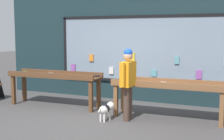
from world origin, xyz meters
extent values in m
plane|color=#474444|center=(0.00, 0.00, 0.00)|extent=(40.00, 40.00, 0.00)
cube|color=#192D33|center=(0.00, 2.40, 1.80)|extent=(8.21, 0.20, 3.59)
cube|color=gray|center=(0.76, 2.27, 1.49)|extent=(5.71, 0.03, 1.84)
cube|color=black|center=(0.76, 2.27, 2.41)|extent=(5.79, 0.06, 0.08)
cube|color=black|center=(0.76, 2.27, 0.57)|extent=(5.79, 0.06, 0.08)
cube|color=black|center=(-2.09, 2.27, 1.49)|extent=(0.08, 0.06, 1.84)
cube|color=#994CA5|center=(-1.80, 2.23, 0.87)|extent=(0.13, 0.03, 0.25)
cube|color=orange|center=(-1.17, 2.23, 1.21)|extent=(0.13, 0.03, 0.20)
cube|color=silver|center=(-0.51, 2.23, 0.85)|extent=(0.14, 0.03, 0.20)
cube|color=yellow|center=(0.15, 2.23, 1.26)|extent=(0.15, 0.03, 0.26)
cube|color=#5999A5|center=(0.79, 2.23, 0.84)|extent=(0.16, 0.03, 0.19)
cube|color=#5999A5|center=(1.42, 2.23, 1.22)|extent=(0.12, 0.03, 0.20)
cube|color=#994CA5|center=(2.01, 2.23, 0.87)|extent=(0.15, 0.03, 0.23)
cube|color=brown|center=(-2.70, 0.53, 0.40)|extent=(0.09, 0.09, 0.79)
cube|color=brown|center=(-0.35, 0.60, 0.40)|extent=(0.09, 0.09, 0.79)
cube|color=brown|center=(-2.71, 1.00, 0.40)|extent=(0.09, 0.09, 0.79)
cube|color=brown|center=(-0.36, 1.07, 0.40)|extent=(0.09, 0.09, 0.79)
cube|color=brown|center=(-1.53, 0.80, 0.81)|extent=(2.57, 0.71, 0.04)
cube|color=brown|center=(-1.52, 0.52, 0.87)|extent=(2.56, 0.14, 0.12)
cube|color=brown|center=(-1.54, 1.09, 0.87)|extent=(2.56, 0.14, 0.12)
cube|color=#338C4C|center=(-2.65, 0.94, 0.85)|extent=(0.17, 0.22, 0.03)
cube|color=#2659B2|center=(-2.21, 0.89, 0.84)|extent=(0.19, 0.23, 0.02)
cube|color=silver|center=(-1.79, 0.94, 0.85)|extent=(0.18, 0.21, 0.03)
cube|color=#338C4C|center=(-1.30, 0.67, 0.85)|extent=(0.16, 0.24, 0.03)
cube|color=#2659B2|center=(-0.88, 0.87, 0.84)|extent=(0.17, 0.22, 0.02)
cube|color=black|center=(-0.40, 1.02, 0.85)|extent=(0.17, 0.22, 0.03)
cube|color=brown|center=(0.36, 0.51, 0.37)|extent=(0.09, 0.09, 0.75)
cube|color=brown|center=(2.71, 0.59, 0.37)|extent=(0.09, 0.09, 0.75)
cube|color=brown|center=(0.35, 1.02, 0.37)|extent=(0.09, 0.09, 0.75)
cube|color=brown|center=(2.70, 1.09, 0.37)|extent=(0.09, 0.09, 0.75)
cube|color=brown|center=(1.53, 0.80, 0.77)|extent=(2.57, 0.74, 0.04)
cube|color=brown|center=(1.54, 0.50, 0.83)|extent=(2.56, 0.14, 0.12)
cube|color=brown|center=(1.52, 1.10, 0.83)|extent=(2.56, 0.14, 0.12)
cube|color=silver|center=(0.41, 0.83, 0.80)|extent=(0.16, 0.21, 0.02)
cube|color=#5999A5|center=(0.72, 0.78, 0.80)|extent=(0.19, 0.22, 0.02)
cube|color=#994CA5|center=(1.05, 0.70, 0.80)|extent=(0.20, 0.23, 0.03)
cube|color=silver|center=(1.37, 0.89, 0.80)|extent=(0.17, 0.23, 0.03)
cube|color=silver|center=(1.73, 0.83, 0.79)|extent=(0.13, 0.19, 0.02)
cube|color=#994CA5|center=(2.03, 0.91, 0.80)|extent=(0.16, 0.23, 0.02)
cube|color=red|center=(2.32, 0.62, 0.80)|extent=(0.16, 0.25, 0.02)
cube|color=black|center=(2.67, 0.73, 0.80)|extent=(0.15, 0.21, 0.02)
cylinder|color=#4C382D|center=(0.74, 0.22, 0.39)|extent=(0.14, 0.14, 0.78)
cylinder|color=#4C382D|center=(0.75, 0.37, 0.39)|extent=(0.14, 0.14, 0.78)
cube|color=orange|center=(0.74, 0.29, 1.05)|extent=(0.24, 0.45, 0.55)
cylinder|color=orange|center=(0.73, 0.02, 1.07)|extent=(0.09, 0.09, 0.52)
cylinder|color=orange|center=(0.76, 0.57, 1.07)|extent=(0.09, 0.09, 0.52)
sphere|color=tan|center=(0.74, 0.29, 1.45)|extent=(0.21, 0.21, 0.21)
sphere|color=blue|center=(0.74, 0.29, 1.52)|extent=(0.20, 0.20, 0.20)
ellipsoid|color=white|center=(0.30, 0.05, 0.27)|extent=(0.26, 0.39, 0.20)
ellipsoid|color=black|center=(0.30, 0.05, 0.28)|extent=(0.24, 0.25, 0.21)
sphere|color=white|center=(0.34, 0.26, 0.31)|extent=(0.18, 0.18, 0.18)
cylinder|color=white|center=(0.26, -0.16, 0.30)|extent=(0.05, 0.10, 0.12)
cylinder|color=white|center=(0.37, 0.14, 0.08)|extent=(0.04, 0.04, 0.17)
cylinder|color=white|center=(0.27, 0.16, 0.08)|extent=(0.04, 0.04, 0.17)
cylinder|color=white|center=(0.33, -0.07, 0.08)|extent=(0.04, 0.04, 0.17)
cylinder|color=white|center=(0.23, -0.05, 0.08)|extent=(0.04, 0.04, 0.17)
camera|label=1|loc=(3.15, -6.12, 1.97)|focal=50.00mm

